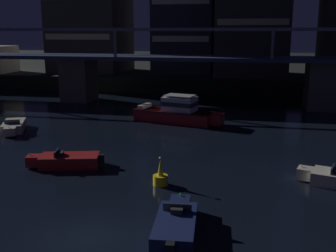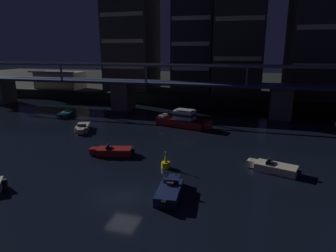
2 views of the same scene
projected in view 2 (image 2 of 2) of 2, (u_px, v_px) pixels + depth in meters
ground_plane at (122, 197)px, 23.84m from camera, size 400.00×400.00×0.00m
far_riverbank at (220, 83)px, 100.74m from camera, size 240.00×80.00×2.20m
river_bridge at (196, 91)px, 55.13m from camera, size 97.56×6.40×9.38m
tower_west_low at (131, 29)px, 72.50m from camera, size 11.55×12.14×30.43m
tower_west_tall at (194, 32)px, 69.92m from camera, size 9.68×9.16×28.77m
tower_central at (242, 1)px, 63.56m from camera, size 10.74×12.19×40.94m
tower_east_tall at (317, 11)px, 57.45m from camera, size 9.43×14.08×35.11m
waterfront_pavilion at (60, 80)px, 76.18m from camera, size 12.40×7.40×4.70m
cabin_cruiser_near_left at (183, 120)px, 46.13m from camera, size 9.37×4.56×2.79m
speedboat_near_center at (113, 151)px, 33.50m from camera, size 5.20×2.70×1.16m
speedboat_near_right at (170, 191)px, 23.90m from camera, size 2.10×5.23×1.16m
speedboat_mid_right at (274, 168)px, 28.73m from camera, size 5.16×2.86×1.16m
speedboat_far_left at (66, 114)px, 53.73m from camera, size 2.65×5.21×1.16m
speedboat_far_center at (83, 128)px, 43.86m from camera, size 3.23×5.02×1.16m
channel_buoy at (166, 163)px, 29.71m from camera, size 0.90×0.90×1.76m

